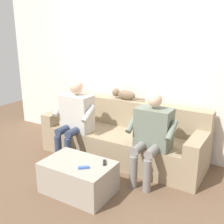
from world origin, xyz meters
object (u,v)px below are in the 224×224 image
Objects in this scene: couch at (123,138)px; cat_on_backrest at (123,94)px; remote_blue at (84,167)px; coffee_table at (78,177)px; person_left_seated at (152,132)px; person_right_seated at (75,115)px; remote_black at (105,163)px.

couch is 4.47× the size of cat_on_backrest.
cat_on_backrest is at bearing 59.93° from remote_blue.
coffee_table is at bearing 110.76° from remote_blue.
person_left_seated is 0.97× the size of person_right_seated.
person_left_seated is 9.83× the size of remote_black.
person_left_seated is at bearing 179.84° from person_right_seated.
coffee_table is 1.05m from person_right_seated.
couch is 0.99m from remote_black.
cat_on_backrest is (0.74, -0.61, 0.27)m from person_left_seated.
person_right_seated is (0.60, -0.73, 0.46)m from coffee_table.
couch is 2.15× the size of person_left_seated.
couch is at bearing -31.32° from person_left_seated.
coffee_table is at bearing 50.36° from person_left_seated.
couch is 0.67m from cat_on_backrest.
cat_on_backrest is at bearing 166.33° from remote_black.
person_right_seated is at bearing 52.66° from cat_on_backrest.
person_right_seated reaches higher than couch.
coffee_table is at bearing -95.40° from remote_black.
couch is 2.97× the size of coffee_table.
couch is 0.79m from person_right_seated.
person_right_seated is at bearing -0.16° from person_left_seated.
remote_black is (0.33, 0.58, -0.24)m from person_left_seated.
cat_on_backrest is at bearing -39.77° from person_left_seated.
remote_black is 0.94× the size of remote_blue.
person_right_seated is (0.60, 0.36, 0.36)m from couch.
couch is 2.08× the size of person_right_seated.
remote_blue is at bearing 132.68° from person_right_seated.
cat_on_backrest is (-0.47, -0.61, 0.25)m from person_right_seated.
cat_on_backrest reaches higher than coffee_table.
remote_black is (-0.28, -0.14, 0.20)m from coffee_table.
remote_black is at bearing 146.22° from person_right_seated.
remote_blue is at bearing 96.85° from couch.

